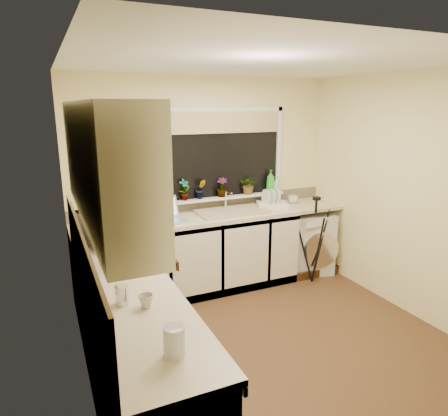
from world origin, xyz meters
TOP-DOWN VIEW (x-y plane):
  - floor at (0.00, 0.00)m, footprint 3.20×3.20m
  - ceiling at (0.00, 0.00)m, footprint 3.20×3.20m
  - wall_back at (0.00, 1.50)m, footprint 3.20×0.00m
  - wall_front at (0.00, -1.50)m, footprint 3.20×0.00m
  - wall_left at (-1.60, 0.00)m, footprint 0.00×3.00m
  - wall_right at (1.60, 0.00)m, footprint 0.00×3.00m
  - base_cabinet_back at (-0.33, 1.20)m, footprint 2.55×0.60m
  - base_cabinet_left at (-1.30, -0.30)m, footprint 0.54×2.40m
  - worktop_back at (0.00, 1.20)m, footprint 3.20×0.60m
  - worktop_left at (-1.30, -0.30)m, footprint 0.60×2.40m
  - upper_cabinet at (-1.44, -0.45)m, footprint 0.28×1.90m
  - splashback_left at (-1.59, -0.30)m, footprint 0.02×2.40m
  - splashback_back at (0.00, 1.49)m, footprint 3.20×0.02m
  - window_glass at (0.20, 1.49)m, footprint 1.50×0.02m
  - window_blind at (0.20, 1.46)m, footprint 1.50×0.02m
  - windowsill at (0.20, 1.43)m, footprint 1.60×0.14m
  - sink at (0.20, 1.20)m, footprint 0.82×0.46m
  - faucet at (0.20, 1.38)m, footprint 0.03×0.03m
  - washing_machine at (1.28, 1.18)m, footprint 0.67×0.65m
  - laptop at (-0.59, 1.17)m, footprint 0.40×0.38m
  - kettle at (-1.20, 0.12)m, footprint 0.18×0.18m
  - dish_rack at (0.77, 1.24)m, footprint 0.43×0.38m
  - tripod at (1.13, 0.84)m, footprint 0.64×0.64m
  - glass_jug at (-1.25, -1.18)m, footprint 0.11×0.11m
  - steel_jar at (-1.39, -0.53)m, footprint 0.09×0.09m
  - microwave at (-1.31, 0.72)m, footprint 0.53×0.62m
  - plant_a at (-0.30, 1.41)m, footprint 0.16×0.13m
  - plant_b at (-0.10, 1.43)m, footprint 0.14×0.11m
  - plant_c at (0.17, 1.42)m, footprint 0.17×0.17m
  - plant_d at (0.53, 1.41)m, footprint 0.27×0.25m
  - soap_bottle_green at (0.84, 1.42)m, footprint 0.13×0.13m
  - soap_bottle_clear at (0.91, 1.39)m, footprint 0.11×0.11m
  - cup_back at (1.11, 1.30)m, footprint 0.16×0.16m
  - cup_left at (-1.26, -0.63)m, footprint 0.12×0.12m

SIDE VIEW (x-z plane):
  - floor at x=0.00m, z-range 0.00..0.00m
  - washing_machine at x=1.28m, z-range 0.00..0.79m
  - base_cabinet_back at x=-0.33m, z-range 0.00..0.86m
  - base_cabinet_left at x=-1.30m, z-range 0.00..0.86m
  - tripod at x=1.13m, z-range 0.00..1.08m
  - worktop_back at x=0.00m, z-range 0.86..0.90m
  - worktop_left at x=-1.30m, z-range 0.86..0.90m
  - sink at x=0.20m, z-range 0.90..0.93m
  - dish_rack at x=0.77m, z-range 0.90..0.95m
  - cup_left at x=-1.26m, z-range 0.90..0.99m
  - cup_back at x=1.11m, z-range 0.90..1.00m
  - steel_jar at x=-1.39m, z-range 0.90..1.02m
  - laptop at x=-0.59m, z-range 0.84..1.09m
  - splashback_back at x=0.00m, z-range 0.90..1.04m
  - glass_jug at x=-1.25m, z-range 0.90..1.06m
  - kettle at x=-1.20m, z-range 0.90..1.14m
  - faucet at x=0.20m, z-range 0.90..1.14m
  - windowsill at x=0.20m, z-range 1.02..1.05m
  - microwave at x=-1.31m, z-range 0.90..1.19m
  - splashback_left at x=-1.59m, z-range 0.90..1.35m
  - soap_bottle_clear at x=0.91m, z-range 1.05..1.24m
  - plant_b at x=-0.10m, z-range 1.05..1.28m
  - plant_c at x=0.17m, z-range 1.05..1.28m
  - plant_d at x=0.53m, z-range 1.05..1.29m
  - plant_a at x=-0.30m, z-range 1.05..1.30m
  - soap_bottle_green at x=0.84m, z-range 1.05..1.33m
  - wall_back at x=0.00m, z-range -0.38..2.83m
  - wall_front at x=0.00m, z-range -0.38..2.83m
  - wall_left at x=-1.60m, z-range -0.27..2.73m
  - wall_right at x=1.60m, z-range -0.27..2.73m
  - window_glass at x=0.20m, z-range 1.05..2.05m
  - upper_cabinet at x=-1.44m, z-range 1.45..2.15m
  - window_blind at x=0.20m, z-range 1.80..2.05m
  - ceiling at x=0.00m, z-range 2.45..2.45m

